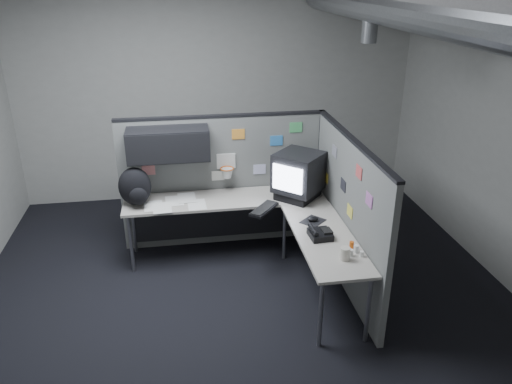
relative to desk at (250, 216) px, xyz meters
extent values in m
cube|color=black|center=(-0.15, -0.70, -0.62)|extent=(5.60, 5.60, 0.01)
cube|color=#9E9E99|center=(-0.15, 2.10, 0.99)|extent=(5.60, 0.01, 3.20)
cylinder|color=slate|center=(1.25, -0.70, 2.24)|extent=(0.40, 5.49, 0.40)
cylinder|color=slate|center=(1.25, 0.10, 1.99)|extent=(0.16, 0.16, 0.30)
cube|color=slate|center=(-0.23, 0.60, 0.19)|extent=(2.43, 0.06, 1.60)
cube|color=black|center=(-0.23, 0.60, 1.00)|extent=(2.43, 0.07, 0.03)
cube|color=black|center=(0.95, 0.60, 0.19)|extent=(0.07, 0.07, 1.60)
cube|color=black|center=(-0.85, 0.40, 0.76)|extent=(0.90, 0.35, 0.35)
cube|color=black|center=(-0.85, 0.22, 0.76)|extent=(0.90, 0.02, 0.33)
cube|color=silver|center=(-0.20, 0.56, 0.47)|extent=(0.22, 0.02, 0.18)
torus|color=#D85914|center=(-0.20, 0.47, 0.41)|extent=(0.16, 0.16, 0.01)
cone|color=white|center=(-0.20, 0.47, 0.35)|extent=(0.14, 0.14, 0.11)
cube|color=#D87F7F|center=(-1.10, 0.56, 0.41)|extent=(0.15, 0.01, 0.12)
cube|color=orange|center=(-0.05, 0.56, 0.79)|extent=(0.15, 0.01, 0.12)
cube|color=silver|center=(0.20, 0.56, 0.34)|extent=(0.15, 0.01, 0.12)
cube|color=#337FCC|center=(0.40, 0.56, 0.69)|extent=(0.15, 0.01, 0.12)
cube|color=#4CB266|center=(0.63, 0.56, 0.84)|extent=(0.15, 0.01, 0.12)
cube|color=silver|center=(-0.30, 0.56, 0.29)|extent=(0.15, 0.01, 0.12)
cube|color=slate|center=(0.95, -0.49, 0.19)|extent=(0.06, 2.23, 1.60)
cube|color=black|center=(0.95, -0.49, 1.00)|extent=(0.07, 2.23, 0.03)
cube|color=gray|center=(0.92, -0.05, 0.74)|extent=(0.01, 0.15, 0.12)
cube|color=#26262D|center=(0.92, -0.40, 0.49)|extent=(0.01, 0.15, 0.12)
cube|color=#CC4C4C|center=(0.92, -0.80, 0.79)|extent=(0.01, 0.15, 0.12)
cube|color=gold|center=(0.92, 0.20, 0.34)|extent=(0.01, 0.15, 0.12)
cube|color=#B266B2|center=(0.92, -1.10, 0.64)|extent=(0.01, 0.15, 0.12)
cube|color=#E5D84C|center=(0.92, -0.65, 0.31)|extent=(0.01, 0.15, 0.12)
cube|color=#ABA59A|center=(-0.25, 0.28, 0.10)|extent=(2.30, 0.56, 0.03)
cube|color=#ABA59A|center=(0.63, -0.78, 0.10)|extent=(0.56, 1.55, 0.03)
cube|color=black|center=(-0.25, 0.50, -0.21)|extent=(2.18, 0.02, 0.55)
cylinder|color=gray|center=(-1.33, 0.06, -0.26)|extent=(0.04, 0.04, 0.70)
cylinder|color=gray|center=(-1.33, 0.50, -0.26)|extent=(0.04, 0.04, 0.70)
cylinder|color=gray|center=(0.41, 0.06, -0.26)|extent=(0.04, 0.04, 0.70)
cylinder|color=gray|center=(0.41, -1.48, -0.26)|extent=(0.04, 0.04, 0.70)
cylinder|color=gray|center=(0.85, -1.48, -0.26)|extent=(0.04, 0.04, 0.70)
cube|color=black|center=(0.59, 0.18, 0.16)|extent=(0.59, 0.59, 0.09)
cube|color=black|center=(0.59, 0.18, 0.43)|extent=(0.66, 0.66, 0.45)
cube|color=silver|center=(0.42, -0.01, 0.43)|extent=(0.28, 0.26, 0.29)
cube|color=black|center=(0.14, -0.11, 0.13)|extent=(0.38, 0.43, 0.03)
cube|color=black|center=(0.14, -0.11, 0.15)|extent=(0.34, 0.39, 0.01)
cube|color=black|center=(0.60, -0.45, 0.12)|extent=(0.30, 0.30, 0.01)
ellipsoid|color=black|center=(0.60, -0.45, 0.15)|extent=(0.12, 0.08, 0.04)
cube|color=black|center=(0.58, -0.79, 0.15)|extent=(0.22, 0.24, 0.06)
cylinder|color=black|center=(0.51, -0.78, 0.20)|extent=(0.06, 0.21, 0.05)
cube|color=black|center=(0.64, -0.80, 0.19)|extent=(0.10, 0.13, 0.02)
cylinder|color=silver|center=(0.83, -1.12, 0.15)|extent=(0.05, 0.05, 0.07)
cylinder|color=silver|center=(0.77, -1.17, 0.15)|extent=(0.05, 0.05, 0.06)
cylinder|color=silver|center=(0.86, -1.20, 0.14)|extent=(0.04, 0.04, 0.05)
cylinder|color=#D85914|center=(0.80, -1.07, 0.16)|extent=(0.05, 0.05, 0.08)
cylinder|color=beige|center=(0.69, -1.23, 0.18)|extent=(0.09, 0.09, 0.12)
cube|color=white|center=(-0.58, 0.15, 0.12)|extent=(0.21, 0.29, 0.00)
cube|color=white|center=(-0.82, 0.29, 0.12)|extent=(0.22, 0.29, 0.00)
cube|color=white|center=(-1.05, 0.18, 0.12)|extent=(0.22, 0.29, 0.00)
cube|color=white|center=(-0.68, 0.34, 0.13)|extent=(0.21, 0.29, 0.00)
cube|color=white|center=(-0.95, 0.11, 0.13)|extent=(0.22, 0.29, 0.00)
ellipsoid|color=black|center=(-1.24, 0.27, 0.34)|extent=(0.37, 0.28, 0.44)
ellipsoid|color=black|center=(-1.20, 0.12, 0.28)|extent=(0.20, 0.12, 0.20)
camera|label=1|loc=(-0.71, -4.93, 2.50)|focal=35.00mm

